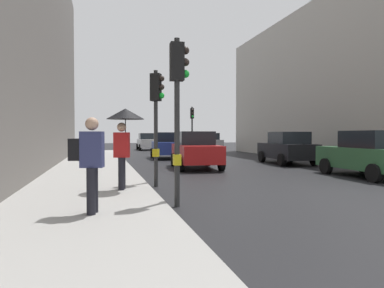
{
  "coord_description": "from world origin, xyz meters",
  "views": [
    {
      "loc": [
        -7.08,
        -7.48,
        1.61
      ],
      "look_at": [
        -2.34,
        10.72,
        1.1
      ],
      "focal_mm": 32.75,
      "sensor_mm": 36.0,
      "label": 1
    }
  ],
  "objects": [
    {
      "name": "traffic_light_near_right",
      "position": [
        -5.42,
        3.24,
        2.47
      ],
      "size": [
        0.44,
        0.37,
        3.59
      ],
      "color": "#2D2D2D",
      "rests_on": "ground"
    },
    {
      "name": "traffic_light_far_median",
      "position": [
        -0.02,
        19.54,
        2.64
      ],
      "size": [
        0.24,
        0.43,
        3.83
      ],
      "color": "#2D2D2D",
      "rests_on": "ground"
    },
    {
      "name": "car_white_compact",
      "position": [
        -2.36,
        29.23,
        0.88
      ],
      "size": [
        2.04,
        4.21,
        1.76
      ],
      "color": "silver",
      "rests_on": "ground"
    },
    {
      "name": "sidewalk_kerb",
      "position": [
        -7.45,
        6.0,
        0.08
      ],
      "size": [
        3.43,
        40.0,
        0.16
      ],
      "primitive_type": "cube",
      "color": "#A8A5A0",
      "rests_on": "ground"
    },
    {
      "name": "car_dark_suv",
      "position": [
        2.81,
        9.75,
        0.88
      ],
      "size": [
        2.27,
        4.33,
        1.76
      ],
      "color": "black",
      "rests_on": "ground"
    },
    {
      "name": "car_blue_van",
      "position": [
        -2.74,
        15.97,
        0.88
      ],
      "size": [
        2.26,
        4.32,
        1.76
      ],
      "color": "navy",
      "rests_on": "ground"
    },
    {
      "name": "pedestrian_with_grey_backpack",
      "position": [
        -7.28,
        -0.81,
        1.16
      ],
      "size": [
        0.64,
        0.4,
        1.77
      ],
      "color": "black",
      "rests_on": "sidewalk_kerb"
    },
    {
      "name": "building_facade_right",
      "position": [
        11.74,
        12.52,
        5.0
      ],
      "size": [
        12.0,
        24.19,
        10.0
      ],
      "primitive_type": "cube",
      "color": "#B2ADA3",
      "rests_on": "ground"
    },
    {
      "name": "car_red_sedan",
      "position": [
        -2.69,
        8.69,
        0.88
      ],
      "size": [
        2.26,
        4.32,
        1.76
      ],
      "color": "red",
      "rests_on": "ground"
    },
    {
      "name": "car_silver_hatchback",
      "position": [
        2.98,
        25.01,
        0.88
      ],
      "size": [
        2.06,
        4.22,
        1.76
      ],
      "color": "#BCBCC1",
      "rests_on": "ground"
    },
    {
      "name": "car_green_estate",
      "position": [
        2.7,
        3.54,
        0.88
      ],
      "size": [
        2.12,
        4.25,
        1.76
      ],
      "color": "#2D6038",
      "rests_on": "ground"
    },
    {
      "name": "ground_plane",
      "position": [
        0.0,
        0.0,
        0.0
      ],
      "size": [
        120.0,
        120.0,
        0.0
      ],
      "primitive_type": "plane",
      "color": "black"
    },
    {
      "name": "traffic_light_near_left",
      "position": [
        -5.41,
        0.15,
        2.58
      ],
      "size": [
        0.43,
        0.25,
        3.75
      ],
      "color": "#2D2D2D",
      "rests_on": "ground"
    },
    {
      "name": "pedestrian_with_umbrella",
      "position": [
        -6.48,
        1.91,
        1.84
      ],
      "size": [
        1.0,
        1.0,
        2.14
      ],
      "color": "black",
      "rests_on": "sidewalk_kerb"
    }
  ]
}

